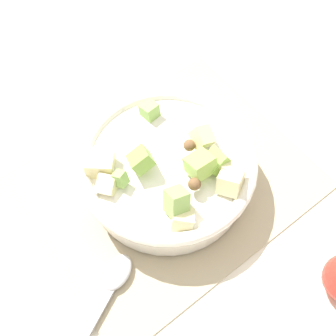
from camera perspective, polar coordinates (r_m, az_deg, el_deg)
The scene contains 4 objects.
ground_plane at distance 0.73m, azimuth -0.11°, elevation -1.91°, with size 2.40×2.40×0.00m, color silver.
placemat at distance 0.73m, azimuth -0.11°, elevation -1.80°, with size 0.43×0.34×0.01m, color tan.
salad_bowl at distance 0.69m, azimuth 0.01°, elevation -0.42°, with size 0.27×0.27×0.11m.
serving_spoon at distance 0.66m, azimuth -8.08°, elevation -15.68°, with size 0.19×0.11×0.01m.
Camera 1 is at (0.21, 0.27, 0.65)m, focal length 48.84 mm.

